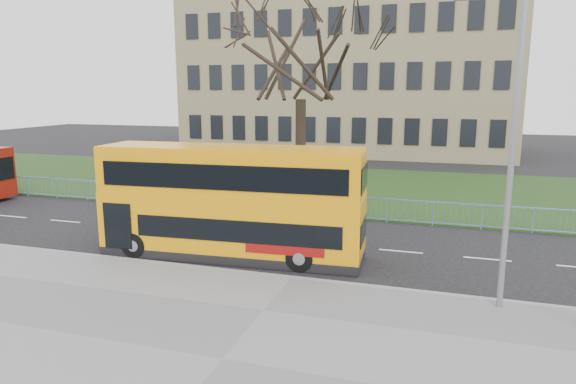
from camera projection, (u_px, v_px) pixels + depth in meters
The scene contains 9 objects.
ground at pixel (305, 265), 17.50m from camera, with size 120.00×120.00×0.00m, color black.
pavement at pixel (223, 361), 11.16m from camera, with size 80.00×10.50×0.12m, color slate.
kerb at pixel (292, 279), 16.03m from camera, with size 80.00×0.20×0.14m, color gray.
grass_verge at pixel (368, 189), 30.89m from camera, with size 80.00×15.40×0.08m, color #1B3A15.
guard_railing at pixel (343, 208), 23.57m from camera, with size 40.00×0.12×1.10m, color #7196CA, non-canonical shape.
bare_tree at pixel (301, 79), 26.49m from camera, with size 8.86×8.86×12.66m, color black, non-canonical shape.
civic_building at pixel (351, 78), 50.38m from camera, with size 30.00×15.00×14.00m, color #907F5B.
yellow_bus at pixel (231, 199), 18.03m from camera, with size 9.40×2.75×3.89m.
street_lamp at pixel (509, 142), 13.03m from camera, with size 1.72×0.22×8.10m.
Camera 1 is at (4.39, -16.10, 5.85)m, focal length 32.00 mm.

